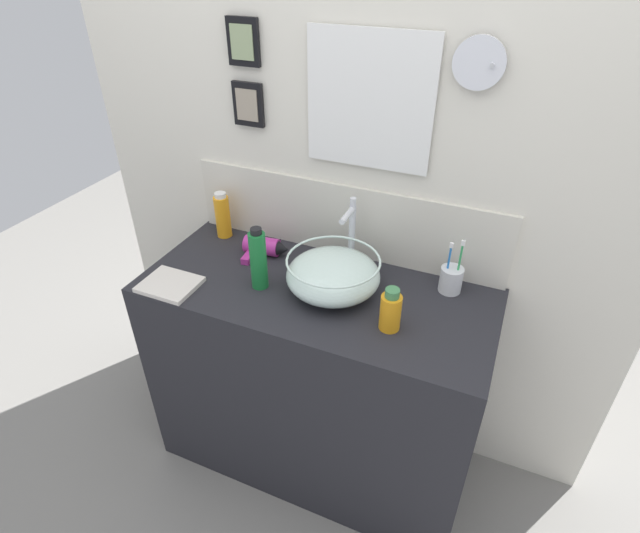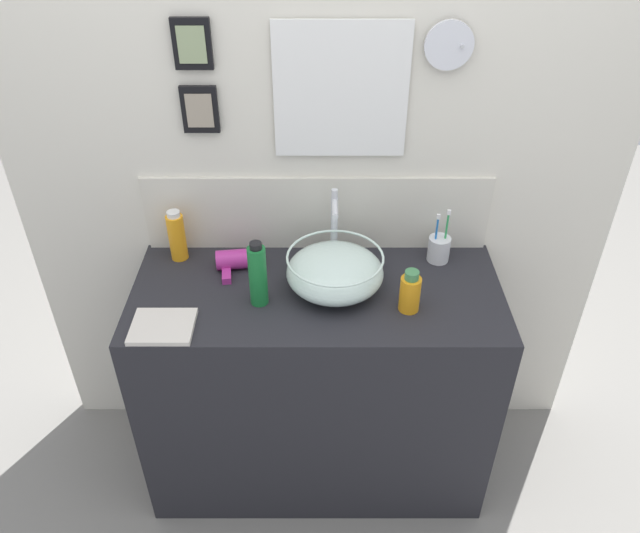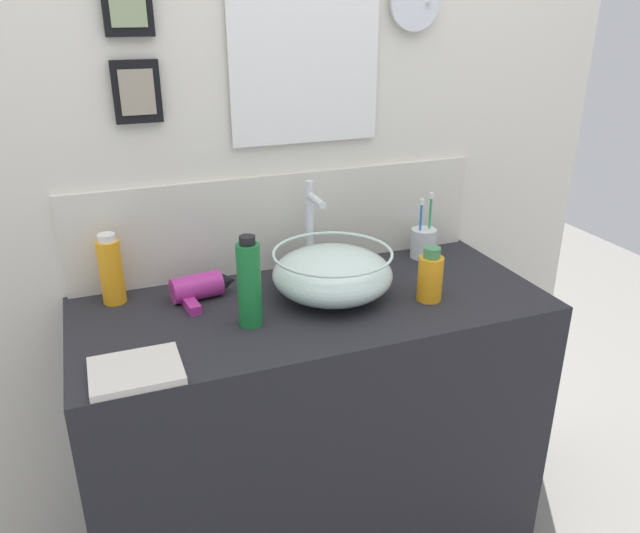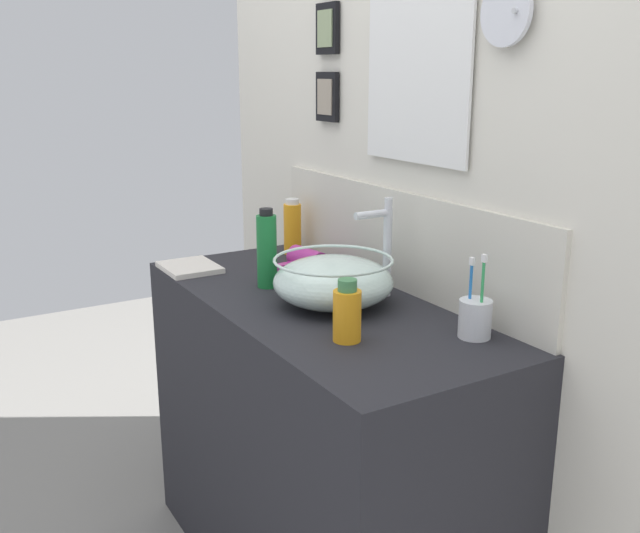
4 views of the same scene
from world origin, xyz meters
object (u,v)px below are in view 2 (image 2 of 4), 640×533
glass_bowl_sink (333,272)px  shampoo_bottle (408,292)px  hair_drier (237,260)px  lotion_bottle (255,275)px  spray_bottle (174,236)px  faucet (332,222)px  toothbrush_cup (436,248)px  hand_towel (160,327)px

glass_bowl_sink → shampoo_bottle: shampoo_bottle is taller
hair_drier → lotion_bottle: size_ratio=0.79×
glass_bowl_sink → spray_bottle: spray_bottle is taller
faucet → toothbrush_cup: (0.37, -0.00, -0.11)m
glass_bowl_sink → faucet: (0.00, 0.16, 0.09)m
hair_drier → toothbrush_cup: size_ratio=0.89×
glass_bowl_sink → lotion_bottle: 0.26m
faucet → spray_bottle: 0.55m
spray_bottle → faucet: bearing=-1.4°
glass_bowl_sink → spray_bottle: (-0.54, 0.18, 0.02)m
hair_drier → shampoo_bottle: shampoo_bottle is taller
hair_drier → toothbrush_cup: 0.69m
lotion_bottle → toothbrush_cup: bearing=21.0°
toothbrush_cup → lotion_bottle: lotion_bottle is taller
shampoo_bottle → hand_towel: bearing=-173.0°
glass_bowl_sink → shampoo_bottle: size_ratio=2.16×
spray_bottle → glass_bowl_sink: bearing=-17.9°
spray_bottle → hair_drier: bearing=-15.7°
glass_bowl_sink → hand_towel: glass_bowl_sink is taller
lotion_bottle → shampoo_bottle: (0.48, -0.03, -0.04)m
shampoo_bottle → faucet: bearing=130.9°
hair_drier → toothbrush_cup: bearing=4.0°
faucet → hair_drier: faucet is taller
glass_bowl_sink → lotion_bottle: lotion_bottle is taller
faucet → hair_drier: bearing=-171.6°
faucet → hand_towel: bearing=-145.6°
glass_bowl_sink → lotion_bottle: (-0.24, -0.07, 0.04)m
spray_bottle → hand_towel: bearing=-87.7°
hand_towel → lotion_bottle: bearing=24.2°
spray_bottle → shampoo_bottle: bearing=-19.9°
faucet → spray_bottle: faucet is taller
shampoo_bottle → hand_towel: 0.77m
lotion_bottle → shampoo_bottle: lotion_bottle is taller
glass_bowl_sink → hand_towel: 0.57m
faucet → hand_towel: size_ratio=1.44×
lotion_bottle → shampoo_bottle: size_ratio=1.56×
faucet → spray_bottle: size_ratio=1.45×
glass_bowl_sink → toothbrush_cup: bearing=23.9°
faucet → hand_towel: 0.66m
faucet → spray_bottle: (-0.54, 0.01, -0.07)m
toothbrush_cup → hair_drier: bearing=-176.0°
lotion_bottle → spray_bottle: bearing=140.6°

